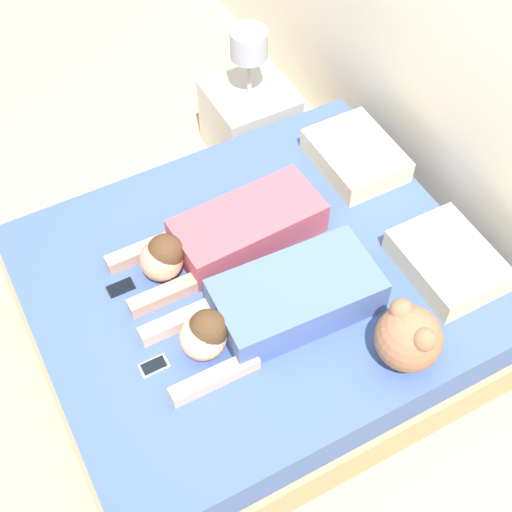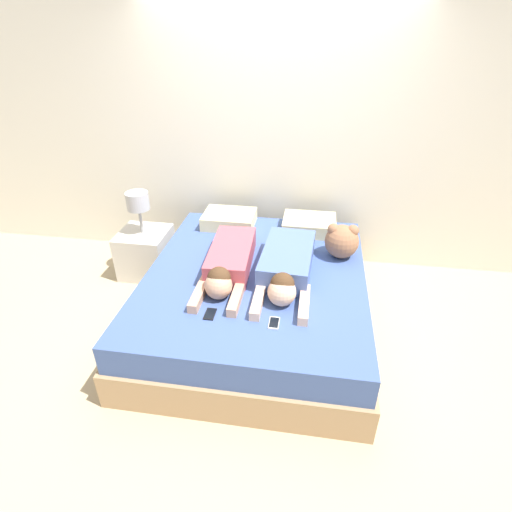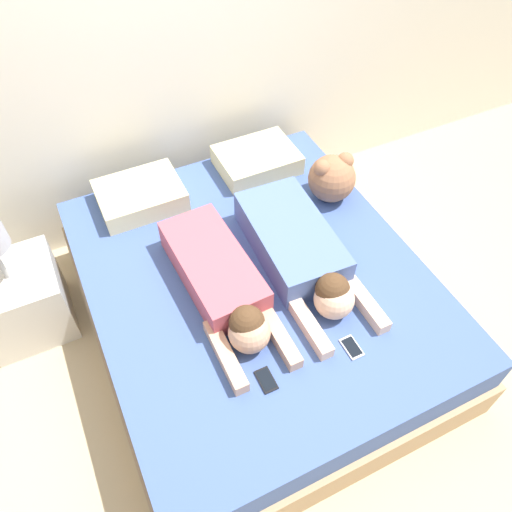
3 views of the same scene
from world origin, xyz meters
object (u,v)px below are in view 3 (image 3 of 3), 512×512
(cell_phone_left, at_px, (266,380))
(nightstand, at_px, (21,297))
(pillow_head_left, at_px, (140,195))
(plush_toy, at_px, (332,177))
(person_left, at_px, (223,285))
(cell_phone_right, at_px, (352,347))
(pillow_head_right, at_px, (257,160))
(bed, at_px, (256,301))
(person_right, at_px, (300,252))

(cell_phone_left, bearing_deg, nightstand, 129.75)
(pillow_head_left, bearing_deg, plush_toy, -22.58)
(person_left, xyz_separation_m, nightstand, (-1.03, 0.68, -0.34))
(person_left, bearing_deg, cell_phone_right, -52.00)
(person_left, xyz_separation_m, cell_phone_left, (-0.01, -0.54, -0.09))
(cell_phone_right, xyz_separation_m, nightstand, (-1.47, 1.24, -0.25))
(pillow_head_right, bearing_deg, cell_phone_right, -96.99)
(bed, xyz_separation_m, cell_phone_right, (0.22, -0.62, 0.27))
(pillow_head_right, xyz_separation_m, person_left, (-0.62, -0.87, 0.03))
(pillow_head_left, relative_size, nightstand, 0.57)
(pillow_head_left, height_order, person_right, person_right)
(person_left, height_order, nightstand, nightstand)
(bed, distance_m, pillow_head_right, 0.96)
(cell_phone_right, bearing_deg, nightstand, 139.69)
(bed, height_order, cell_phone_right, cell_phone_right)
(pillow_head_left, distance_m, pillow_head_right, 0.79)
(bed, height_order, person_left, person_left)
(person_left, distance_m, plush_toy, 1.00)
(bed, distance_m, nightstand, 1.39)
(pillow_head_left, distance_m, nightstand, 0.92)
(person_right, xyz_separation_m, plush_toy, (0.44, 0.41, 0.05))
(bed, distance_m, person_right, 0.44)
(pillow_head_left, xyz_separation_m, person_right, (0.64, -0.86, 0.04))
(nightstand, bearing_deg, person_left, -33.58)
(person_right, bearing_deg, person_left, -177.96)
(bed, height_order, plush_toy, plush_toy)
(bed, xyz_separation_m, nightstand, (-1.25, 0.62, 0.02))
(pillow_head_right, height_order, nightstand, nightstand)
(cell_phone_right, bearing_deg, person_left, 128.00)
(pillow_head_left, height_order, cell_phone_right, pillow_head_left)
(pillow_head_left, xyz_separation_m, nightstand, (-0.85, -0.19, -0.31))
(pillow_head_left, xyz_separation_m, cell_phone_right, (0.62, -1.43, -0.06))
(cell_phone_left, distance_m, nightstand, 1.60)
(pillow_head_left, xyz_separation_m, plush_toy, (1.08, -0.45, 0.09))
(cell_phone_right, distance_m, nightstand, 1.94)
(pillow_head_right, bearing_deg, bed, -116.01)
(bed, bearing_deg, cell_phone_left, -111.38)
(pillow_head_right, xyz_separation_m, person_right, (-0.15, -0.86, 0.04))
(cell_phone_right, bearing_deg, cell_phone_left, 176.67)
(pillow_head_left, xyz_separation_m, pillow_head_right, (0.79, 0.00, 0.00))
(person_left, distance_m, cell_phone_right, 0.72)
(pillow_head_right, distance_m, cell_phone_right, 1.45)
(pillow_head_right, relative_size, cell_phone_right, 4.03)
(cell_phone_left, bearing_deg, bed, 68.62)
(nightstand, bearing_deg, plush_toy, -7.67)
(pillow_head_right, height_order, person_right, person_right)
(cell_phone_left, distance_m, cell_phone_right, 0.45)
(cell_phone_left, relative_size, plush_toy, 0.41)
(cell_phone_left, bearing_deg, person_left, 88.47)
(pillow_head_right, xyz_separation_m, nightstand, (-1.64, -0.19, -0.31))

